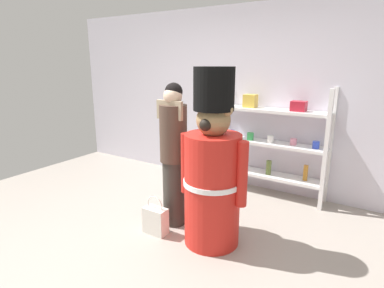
{
  "coord_description": "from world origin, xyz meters",
  "views": [
    {
      "loc": [
        1.91,
        -2.15,
        1.82
      ],
      "look_at": [
        0.2,
        0.5,
        1.0
      ],
      "focal_mm": 29.64,
      "sensor_mm": 36.0,
      "label": 1
    }
  ],
  "objects_px": {
    "person_shopper": "(174,153)",
    "shopping_bag": "(155,220)",
    "teddy_bear_guard": "(213,172)",
    "merchandise_shelf": "(271,140)"
  },
  "relations": [
    {
      "from": "merchandise_shelf",
      "to": "teddy_bear_guard",
      "type": "relative_size",
      "value": 0.86
    },
    {
      "from": "person_shopper",
      "to": "shopping_bag",
      "type": "bearing_deg",
      "value": -97.38
    },
    {
      "from": "merchandise_shelf",
      "to": "person_shopper",
      "type": "distance_m",
      "value": 1.55
    },
    {
      "from": "teddy_bear_guard",
      "to": "person_shopper",
      "type": "bearing_deg",
      "value": 168.29
    },
    {
      "from": "teddy_bear_guard",
      "to": "shopping_bag",
      "type": "xyz_separation_m",
      "value": [
        -0.59,
        -0.18,
        -0.61
      ]
    },
    {
      "from": "merchandise_shelf",
      "to": "teddy_bear_guard",
      "type": "bearing_deg",
      "value": -92.25
    },
    {
      "from": "teddy_bear_guard",
      "to": "person_shopper",
      "type": "xyz_separation_m",
      "value": [
        -0.56,
        0.12,
        0.08
      ]
    },
    {
      "from": "teddy_bear_guard",
      "to": "shopping_bag",
      "type": "relative_size",
      "value": 4.12
    },
    {
      "from": "person_shopper",
      "to": "shopping_bag",
      "type": "relative_size",
      "value": 3.73
    },
    {
      "from": "teddy_bear_guard",
      "to": "person_shopper",
      "type": "distance_m",
      "value": 0.57
    }
  ]
}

